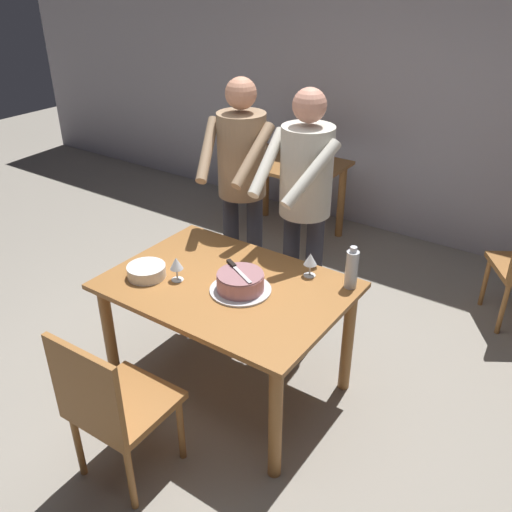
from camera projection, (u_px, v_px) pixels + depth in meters
ground_plane at (230, 385)px, 3.41m from camera, size 14.00×14.00×0.00m
back_wall at (414, 90)px, 4.71m from camera, size 10.00×0.12×2.70m
main_dining_table at (227, 301)px, 3.11m from camera, size 1.33×0.94×0.75m
cake_on_platter at (240, 283)px, 2.96m from camera, size 0.34×0.34×0.11m
cake_knife at (234, 267)px, 2.98m from camera, size 0.25×0.14×0.02m
plate_stack at (146, 271)px, 3.10m from camera, size 0.22×0.22×0.07m
wine_glass_near at (310, 260)px, 3.08m from camera, size 0.08×0.08×0.14m
wine_glass_far at (176, 264)px, 3.03m from camera, size 0.08×0.08×0.14m
water_bottle at (352, 269)px, 2.96m from camera, size 0.07×0.07×0.25m
person_cutting_cake at (305, 195)px, 3.34m from camera, size 0.47×0.56×1.72m
person_standing_beside at (241, 177)px, 3.61m from camera, size 0.46×0.57×1.72m
chair_near_side at (112, 404)px, 2.58m from camera, size 0.45×0.45×0.90m
background_table at (288, 178)px, 4.99m from camera, size 1.00×0.70×0.74m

